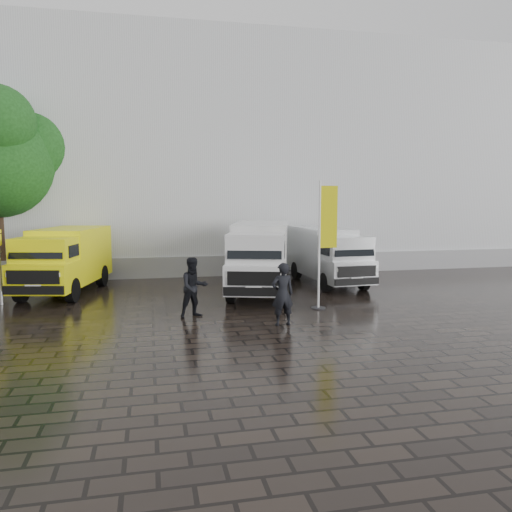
% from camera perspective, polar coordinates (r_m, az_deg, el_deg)
% --- Properties ---
extents(ground, '(120.00, 120.00, 0.00)m').
position_cam_1_polar(ground, '(17.24, 4.16, -6.15)').
color(ground, black).
rests_on(ground, ground).
extents(exhibition_hall, '(44.00, 16.00, 12.00)m').
position_cam_1_polar(exhibition_hall, '(32.90, -0.26, 10.47)').
color(exhibition_hall, silver).
rests_on(exhibition_hall, ground).
extents(hall_plinth, '(44.00, 0.15, 1.00)m').
position_cam_1_polar(hall_plinth, '(25.22, 3.49, -0.91)').
color(hall_plinth, gray).
rests_on(hall_plinth, ground).
extents(van_yellow, '(3.30, 5.92, 2.58)m').
position_cam_1_polar(van_yellow, '(21.38, -21.05, -0.58)').
color(van_yellow, '#F3F10C').
rests_on(van_yellow, ground).
extents(van_white, '(3.84, 6.75, 2.78)m').
position_cam_1_polar(van_white, '(20.11, 0.45, -0.27)').
color(van_white, silver).
rests_on(van_white, ground).
extents(van_silver, '(2.22, 5.81, 2.47)m').
position_cam_1_polar(van_silver, '(22.36, 8.18, -0.03)').
color(van_silver, silver).
rests_on(van_silver, ground).
extents(flagpole, '(0.88, 0.50, 4.40)m').
position_cam_1_polar(flagpole, '(17.22, 7.82, 1.93)').
color(flagpole, black).
rests_on(flagpole, ground).
extents(wheelie_bin, '(0.76, 0.76, 0.99)m').
position_cam_1_polar(wheelie_bin, '(25.84, 10.45, -0.83)').
color(wheelie_bin, black).
rests_on(wheelie_bin, ground).
extents(person_front, '(0.72, 0.50, 1.90)m').
position_cam_1_polar(person_front, '(14.99, 3.05, -4.37)').
color(person_front, black).
rests_on(person_front, ground).
extents(person_tent, '(1.11, 0.98, 1.93)m').
position_cam_1_polar(person_tent, '(16.14, -7.11, -3.57)').
color(person_tent, black).
rests_on(person_tent, ground).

